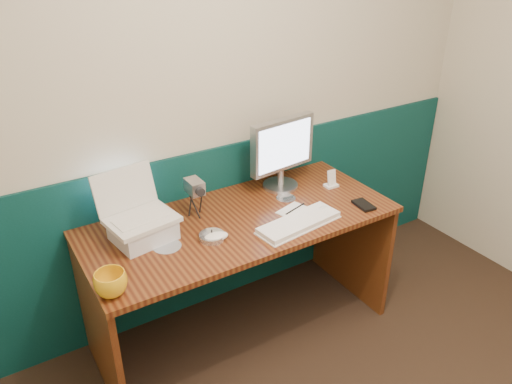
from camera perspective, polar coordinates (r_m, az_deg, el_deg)
back_wall at (r=2.68m, az=-4.25°, el=10.22°), size 3.50×0.04×2.50m
wainscot at (r=2.98m, az=-3.65°, el=-3.71°), size 3.48×0.02×1.00m
desk at (r=2.76m, az=-1.66°, el=-9.76°), size 1.60×0.70×0.75m
laptop_riser at (r=2.42m, az=-12.78°, el=-4.31°), size 0.30×0.26×0.09m
laptop at (r=2.34m, az=-13.21°, el=-0.69°), size 0.34×0.28×0.26m
monitor at (r=2.78m, az=2.89°, el=4.40°), size 0.42×0.17×0.41m
keyboard at (r=2.49m, az=4.92°, el=-3.57°), size 0.45×0.20×0.03m
mouse_right at (r=2.60m, az=7.60°, el=-2.12°), size 0.12×0.09×0.04m
mouse_left at (r=2.37m, az=-4.58°, el=-5.10°), size 0.13×0.09×0.04m
mug at (r=2.10m, az=-16.26°, el=-10.02°), size 0.14×0.14×0.11m
camcorder at (r=2.54m, az=-6.97°, el=-0.62°), size 0.10×0.14×0.21m
cd_spindle at (r=2.39m, az=-5.06°, el=-5.09°), size 0.12×0.12×0.03m
cd_loose_a at (r=2.37m, az=-10.12°, el=-6.12°), size 0.13×0.13×0.00m
cd_loose_b at (r=2.74m, az=3.43°, el=-0.67°), size 0.11×0.11×0.00m
pen at (r=2.63m, az=4.48°, el=-1.94°), size 0.15×0.05×0.01m
papers at (r=2.62m, az=4.26°, el=-2.13°), size 0.19×0.15×0.00m
dock at (r=2.89m, az=8.57°, el=0.75°), size 0.08×0.06×0.01m
music_player at (r=2.87m, az=8.64°, el=1.66°), size 0.05×0.03×0.09m
pda at (r=2.72m, az=12.21°, el=-1.45°), size 0.09×0.13×0.01m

